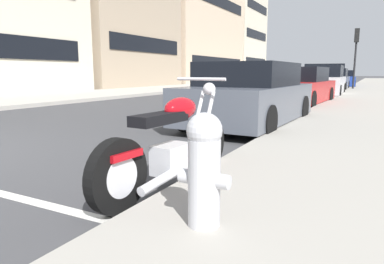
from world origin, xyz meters
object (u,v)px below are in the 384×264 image
crossing_truck (324,74)px  traffic_signal_near_corner (356,45)px  parked_motorcycle (173,146)px  parked_car_near_corner (298,88)px  parked_car_at_intersection (342,79)px  fire_hydrant (204,167)px  parked_car_behind_motorcycle (333,80)px  parked_car_mid_block (250,96)px  parked_car_far_down_curb (324,82)px

crossing_truck → traffic_signal_near_corner: bearing=100.3°
parked_motorcycle → parked_car_near_corner: (9.94, 0.63, 0.21)m
parked_car_at_intersection → fire_hydrant: 28.13m
parked_car_behind_motorcycle → crossing_truck: 13.11m
parked_car_at_intersection → traffic_signal_near_corner: 5.74m
parked_motorcycle → parked_car_at_intersection: 27.17m
parked_car_behind_motorcycle → fire_hydrant: size_ratio=5.65×
parked_motorcycle → parked_car_mid_block: 4.44m
parked_car_near_corner → traffic_signal_near_corner: bearing=-1.9°
parked_car_mid_block → parked_car_at_intersection: bearing=2.0°
parked_motorcycle → parked_car_mid_block: parked_car_mid_block is taller
fire_hydrant → parked_car_behind_motorcycle: bearing=3.7°
parked_motorcycle → parked_car_near_corner: parked_car_near_corner is taller
parked_car_near_corner → parked_car_far_down_curb: (5.84, -0.17, 0.07)m
parked_car_at_intersection → traffic_signal_near_corner: (-5.18, -1.05, 2.25)m
parked_car_behind_motorcycle → traffic_signal_near_corner: (0.20, -1.23, 2.22)m
parked_car_mid_block → fire_hydrant: parked_car_mid_block is taller
crossing_truck → fire_hydrant: 35.84m
parked_car_mid_block → fire_hydrant: size_ratio=5.34×
parked_car_near_corner → traffic_signal_near_corner: 12.31m
parked_car_at_intersection → fire_hydrant: (-28.10, -1.28, -0.09)m
fire_hydrant → parked_car_far_down_curb: bearing=4.3°
parked_car_mid_block → traffic_signal_near_corner: (17.59, -1.21, 2.22)m
parked_car_far_down_curb → crossing_truck: size_ratio=0.86×
parked_motorcycle → crossing_truck: (34.72, 2.78, 0.62)m
parked_motorcycle → traffic_signal_near_corner: size_ratio=0.58×
parked_car_near_corner → crossing_truck: crossing_truck is taller
parked_car_behind_motorcycle → traffic_signal_near_corner: traffic_signal_near_corner is taller
parked_car_far_down_curb → traffic_signal_near_corner: bearing=-10.3°
parked_car_near_corner → traffic_signal_near_corner: size_ratio=1.23×
parked_motorcycle → parked_car_far_down_curb: (15.78, 0.46, 0.28)m
parked_car_far_down_curb → crossing_truck: (18.94, 2.32, 0.34)m
fire_hydrant → traffic_signal_near_corner: bearing=0.6°
parked_car_mid_block → crossing_truck: (30.33, 2.15, 0.39)m
traffic_signal_near_corner → crossing_truck: bearing=14.8°
parked_motorcycle → parked_car_far_down_curb: size_ratio=0.48×
parked_motorcycle → parked_car_near_corner: size_ratio=0.47×
parked_car_at_intersection → crossing_truck: crossing_truck is taller
traffic_signal_near_corner → parked_car_near_corner: bearing=174.3°
parked_car_mid_block → crossing_truck: 30.41m
parked_car_near_corner → parked_car_at_intersection: 17.23m
parked_car_mid_block → parked_car_far_down_curb: bearing=1.5°
parked_motorcycle → parked_car_at_intersection: (27.16, 0.47, 0.21)m
parked_car_mid_block → traffic_signal_near_corner: bearing=-1.5°
parked_car_at_intersection → parked_car_near_corner: bearing=175.8°
traffic_signal_near_corner → fire_hydrant: bearing=-179.4°
traffic_signal_near_corner → parked_car_behind_motorcycle: bearing=99.2°
parked_car_far_down_curb → fire_hydrant: (-16.72, -1.27, -0.16)m
parked_car_mid_block → parked_car_behind_motorcycle: 17.40m
traffic_signal_near_corner → parked_car_at_intersection: bearing=11.5°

